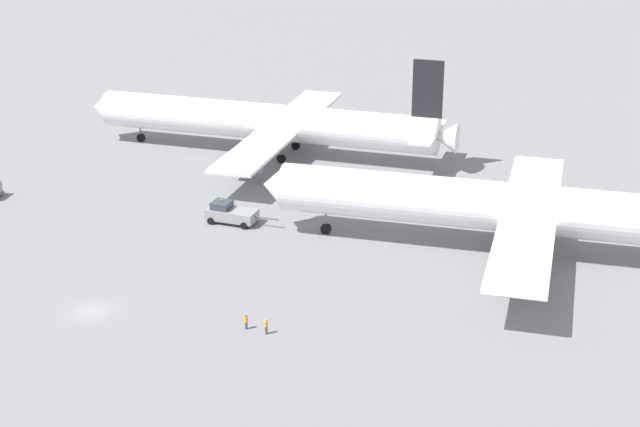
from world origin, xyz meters
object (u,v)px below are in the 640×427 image
object	(u,v)px
pushback_tug	(231,213)
ground_crew_wing_walker_right	(266,326)
airliner_being_pushed	(509,208)
airliner_at_gate_left	(269,122)
ground_crew_ramp_agent_by_cones	(246,322)

from	to	relation	value
pushback_tug	ground_crew_wing_walker_right	bearing A→B (deg)	-50.92
airliner_being_pushed	pushback_tug	world-z (taller)	airliner_being_pushed
airliner_being_pushed	pushback_tug	distance (m)	34.80
airliner_at_gate_left	pushback_tug	bearing A→B (deg)	-69.78
pushback_tug	ground_crew_ramp_agent_by_cones	bearing A→B (deg)	-54.56
airliner_at_gate_left	pushback_tug	world-z (taller)	airliner_at_gate_left
pushback_tug	ground_crew_ramp_agent_by_cones	size ratio (longest dim) A/B	6.20
pushback_tug	airliner_being_pushed	bearing A→B (deg)	11.77
airliner_being_pushed	airliner_at_gate_left	bearing A→B (deg)	156.27
airliner_at_gate_left	ground_crew_wing_walker_right	bearing A→B (deg)	-60.03
airliner_at_gate_left	airliner_being_pushed	distance (m)	47.45
ground_crew_ramp_agent_by_cones	pushback_tug	bearing A→B (deg)	125.44
ground_crew_wing_walker_right	ground_crew_ramp_agent_by_cones	distance (m)	2.30
pushback_tug	ground_crew_ramp_agent_by_cones	xyz separation A→B (m)	(16.49, -23.17, -0.46)
airliner_at_gate_left	airliner_being_pushed	world-z (taller)	airliner_at_gate_left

